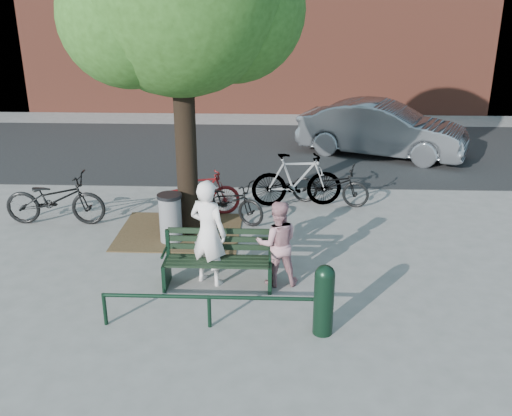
{
  "coord_description": "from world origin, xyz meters",
  "views": [
    {
      "loc": [
        0.95,
        -8.19,
        4.49
      ],
      "look_at": [
        0.57,
        1.0,
        0.99
      ],
      "focal_mm": 40.0,
      "sensor_mm": 36.0,
      "label": 1
    }
  ],
  "objects_px": {
    "person_left": "(208,233)",
    "person_right": "(277,243)",
    "bicycle_c": "(227,201)",
    "park_bench": "(218,258)",
    "bollard": "(324,297)",
    "parked_car": "(382,129)",
    "litter_bin": "(171,218)"
  },
  "relations": [
    {
      "from": "person_right",
      "to": "parked_car",
      "type": "height_order",
      "value": "parked_car"
    },
    {
      "from": "parked_car",
      "to": "bicycle_c",
      "type": "bearing_deg",
      "value": 165.27
    },
    {
      "from": "bollard",
      "to": "person_left",
      "type": "bearing_deg",
      "value": 140.8
    },
    {
      "from": "bollard",
      "to": "parked_car",
      "type": "height_order",
      "value": "parked_car"
    },
    {
      "from": "park_bench",
      "to": "bollard",
      "type": "bearing_deg",
      "value": -40.45
    },
    {
      "from": "bicycle_c",
      "to": "person_left",
      "type": "bearing_deg",
      "value": -155.11
    },
    {
      "from": "park_bench",
      "to": "bollard",
      "type": "xyz_separation_m",
      "value": [
        1.6,
        -1.36,
        0.08
      ]
    },
    {
      "from": "person_left",
      "to": "litter_bin",
      "type": "xyz_separation_m",
      "value": [
        -0.92,
        1.6,
        -0.4
      ]
    },
    {
      "from": "person_left",
      "to": "bollard",
      "type": "bearing_deg",
      "value": 167.2
    },
    {
      "from": "park_bench",
      "to": "bicycle_c",
      "type": "height_order",
      "value": "park_bench"
    },
    {
      "from": "bicycle_c",
      "to": "parked_car",
      "type": "height_order",
      "value": "parked_car"
    },
    {
      "from": "park_bench",
      "to": "person_right",
      "type": "relative_size",
      "value": 1.22
    },
    {
      "from": "person_right",
      "to": "parked_car",
      "type": "relative_size",
      "value": 0.3
    },
    {
      "from": "bollard",
      "to": "litter_bin",
      "type": "bearing_deg",
      "value": 131.44
    },
    {
      "from": "park_bench",
      "to": "person_left",
      "type": "bearing_deg",
      "value": 155.99
    },
    {
      "from": "park_bench",
      "to": "parked_car",
      "type": "xyz_separation_m",
      "value": [
        3.92,
        8.01,
        0.3
      ]
    },
    {
      "from": "person_left",
      "to": "bollard",
      "type": "distance_m",
      "value": 2.29
    },
    {
      "from": "park_bench",
      "to": "bicycle_c",
      "type": "xyz_separation_m",
      "value": [
        -0.09,
        2.75,
        -0.03
      ]
    },
    {
      "from": "bollard",
      "to": "park_bench",
      "type": "bearing_deg",
      "value": 139.55
    },
    {
      "from": "parked_car",
      "to": "person_left",
      "type": "bearing_deg",
      "value": 175.41
    },
    {
      "from": "park_bench",
      "to": "bollard",
      "type": "relative_size",
      "value": 1.66
    },
    {
      "from": "person_left",
      "to": "parked_car",
      "type": "xyz_separation_m",
      "value": [
        4.08,
        7.94,
        -0.1
      ]
    },
    {
      "from": "person_left",
      "to": "person_right",
      "type": "bearing_deg",
      "value": -153.6
    },
    {
      "from": "bicycle_c",
      "to": "parked_car",
      "type": "relative_size",
      "value": 0.36
    },
    {
      "from": "park_bench",
      "to": "bicycle_c",
      "type": "relative_size",
      "value": 1.02
    },
    {
      "from": "bollard",
      "to": "litter_bin",
      "type": "height_order",
      "value": "bollard"
    },
    {
      "from": "parked_car",
      "to": "bollard",
      "type": "bearing_deg",
      "value": -171.29
    },
    {
      "from": "park_bench",
      "to": "person_left",
      "type": "height_order",
      "value": "person_left"
    },
    {
      "from": "person_left",
      "to": "parked_car",
      "type": "relative_size",
      "value": 0.37
    },
    {
      "from": "bicycle_c",
      "to": "park_bench",
      "type": "bearing_deg",
      "value": -151.75
    },
    {
      "from": "litter_bin",
      "to": "bicycle_c",
      "type": "relative_size",
      "value": 0.56
    },
    {
      "from": "person_left",
      "to": "parked_car",
      "type": "bearing_deg",
      "value": -90.79
    }
  ]
}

